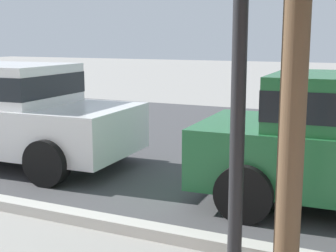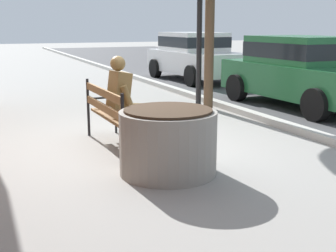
{
  "view_description": "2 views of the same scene",
  "coord_description": "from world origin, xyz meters",
  "px_view_note": "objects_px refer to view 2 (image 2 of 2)",
  "views": [
    {
      "loc": [
        -1.55,
        -1.13,
        1.95
      ],
      "look_at": [
        -4.23,
        4.59,
        0.8
      ],
      "focal_mm": 51.39,
      "sensor_mm": 36.0,
      "label": 1
    },
    {
      "loc": [
        6.52,
        -2.1,
        1.81
      ],
      "look_at": [
        1.52,
        0.01,
        0.6
      ],
      "focal_mm": 48.78,
      "sensor_mm": 36.0,
      "label": 2
    }
  ],
  "objects_px": {
    "park_bench": "(114,112)",
    "parked_car_white": "(195,55)",
    "bronze_statue_seated": "(129,103)",
    "concrete_planter": "(168,142)",
    "parked_car_green": "(302,69)"
  },
  "relations": [
    {
      "from": "park_bench",
      "to": "bronze_statue_seated",
      "type": "xyz_separation_m",
      "value": [
        0.06,
        0.21,
        0.12
      ]
    },
    {
      "from": "concrete_planter",
      "to": "parked_car_green",
      "type": "xyz_separation_m",
      "value": [
        -3.19,
        4.58,
        0.44
      ]
    },
    {
      "from": "park_bench",
      "to": "parked_car_white",
      "type": "relative_size",
      "value": 0.43
    },
    {
      "from": "concrete_planter",
      "to": "parked_car_white",
      "type": "bearing_deg",
      "value": 151.98
    },
    {
      "from": "parked_car_white",
      "to": "parked_car_green",
      "type": "relative_size",
      "value": 1.0
    },
    {
      "from": "park_bench",
      "to": "concrete_planter",
      "type": "relative_size",
      "value": 1.51
    },
    {
      "from": "park_bench",
      "to": "parked_car_white",
      "type": "bearing_deg",
      "value": 145.94
    },
    {
      "from": "bronze_statue_seated",
      "to": "concrete_planter",
      "type": "bearing_deg",
      "value": 2.17
    },
    {
      "from": "parked_car_green",
      "to": "park_bench",
      "type": "bearing_deg",
      "value": -70.1
    },
    {
      "from": "bronze_statue_seated",
      "to": "parked_car_white",
      "type": "xyz_separation_m",
      "value": [
        -7.23,
        4.63,
        0.17
      ]
    },
    {
      "from": "concrete_planter",
      "to": "parked_car_green",
      "type": "distance_m",
      "value": 5.6
    },
    {
      "from": "parked_car_green",
      "to": "bronze_statue_seated",
      "type": "bearing_deg",
      "value": -68.59
    },
    {
      "from": "concrete_planter",
      "to": "parked_car_white",
      "type": "relative_size",
      "value": 0.29
    },
    {
      "from": "bronze_statue_seated",
      "to": "parked_car_green",
      "type": "distance_m",
      "value": 4.98
    },
    {
      "from": "parked_car_white",
      "to": "parked_car_green",
      "type": "xyz_separation_m",
      "value": [
        5.41,
        0.0,
        0.0
      ]
    }
  ]
}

